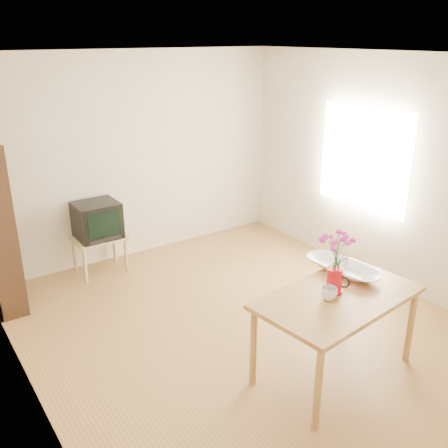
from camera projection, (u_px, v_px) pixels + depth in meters
room at (245, 202)px, 4.61m from camera, size 4.50×4.50×4.50m
table at (338, 304)px, 4.13m from camera, size 1.47×0.94×0.75m
tv_stand at (99, 242)px, 6.07m from camera, size 0.60×0.45×0.46m
pitcher at (334, 281)px, 4.11m from camera, size 0.15×0.21×0.22m
flowers at (337, 249)px, 4.01m from camera, size 0.25×0.25×0.36m
mug at (329, 293)px, 4.02m from camera, size 0.18×0.18×0.10m
bowl at (345, 249)px, 4.41m from camera, size 0.52×0.52×0.45m
teacup_a at (341, 255)px, 4.41m from camera, size 0.08×0.08×0.06m
teacup_b at (346, 252)px, 4.47m from camera, size 0.09×0.09×0.07m
television at (96, 219)px, 5.97m from camera, size 0.50×0.47×0.43m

